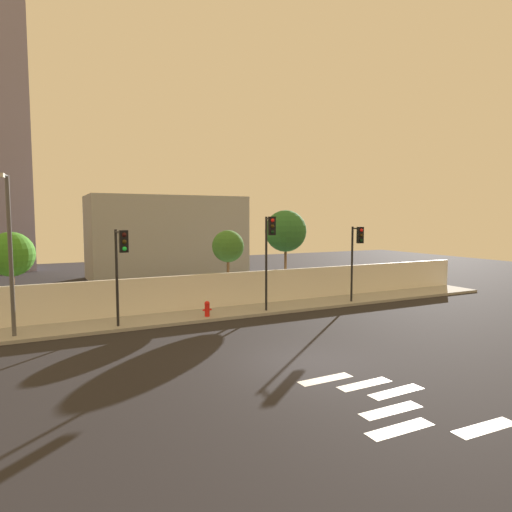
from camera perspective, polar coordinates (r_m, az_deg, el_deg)
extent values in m
plane|color=black|center=(15.51, 6.47, -13.49)|extent=(80.00, 80.00, 0.00)
cube|color=#999999|center=(22.55, -5.11, -7.43)|extent=(36.00, 2.40, 0.15)
cube|color=silver|center=(23.55, -6.29, -4.50)|extent=(36.00, 0.18, 1.80)
cube|color=silver|center=(12.32, 27.36, -19.00)|extent=(1.81, 0.49, 0.01)
cube|color=silver|center=(11.54, 18.02, -20.37)|extent=(1.80, 0.44, 0.01)
cube|color=silver|center=(12.44, 16.97, -18.43)|extent=(1.80, 0.45, 0.01)
cube|color=silver|center=(13.65, 17.59, -16.28)|extent=(1.81, 0.50, 0.01)
cube|color=silver|center=(13.97, 13.79, -15.69)|extent=(1.81, 0.49, 0.01)
cube|color=silver|center=(14.13, 8.92, -15.36)|extent=(1.81, 0.47, 0.01)
cylinder|color=black|center=(25.67, 12.22, -1.03)|extent=(0.12, 0.12, 4.26)
cylinder|color=black|center=(25.19, 12.77, 3.47)|extent=(0.22, 0.84, 0.08)
cube|color=black|center=(24.84, 13.24, 2.63)|extent=(0.37, 0.25, 0.90)
sphere|color=red|center=(24.73, 13.39, 3.25)|extent=(0.18, 0.18, 0.18)
sphere|color=#33260A|center=(24.73, 13.38, 2.60)|extent=(0.18, 0.18, 0.18)
sphere|color=black|center=(24.75, 13.36, 1.95)|extent=(0.18, 0.18, 0.18)
cylinder|color=black|center=(20.27, -17.44, -2.72)|extent=(0.12, 0.12, 4.25)
cylinder|color=black|center=(19.36, -17.14, 2.95)|extent=(0.14, 1.53, 0.08)
cube|color=black|center=(18.63, -16.63, 1.81)|extent=(0.35, 0.21, 0.90)
sphere|color=black|center=(18.50, -16.57, 2.63)|extent=(0.18, 0.18, 0.18)
sphere|color=#33260A|center=(18.51, -16.55, 1.77)|extent=(0.18, 0.18, 0.18)
sphere|color=#19F24C|center=(18.53, -16.53, 0.90)|extent=(0.18, 0.18, 0.18)
cylinder|color=black|center=(22.61, 1.32, -1.02)|extent=(0.12, 0.12, 4.80)
cylinder|color=black|center=(22.01, 1.69, 4.82)|extent=(0.29, 0.98, 0.08)
cube|color=black|center=(21.54, 2.06, 3.89)|extent=(0.37, 0.27, 0.90)
sphere|color=red|center=(21.42, 2.15, 4.60)|extent=(0.18, 0.18, 0.18)
sphere|color=#33260A|center=(21.42, 2.15, 3.85)|extent=(0.18, 0.18, 0.18)
sphere|color=black|center=(21.43, 2.15, 3.10)|extent=(0.18, 0.18, 0.18)
cylinder|color=#4C4C51|center=(20.11, -28.99, -0.05)|extent=(0.16, 0.16, 6.42)
cylinder|color=#4C4C51|center=(19.42, -29.93, 9.10)|extent=(0.41, 1.44, 0.10)
cylinder|color=red|center=(21.66, -6.30, -6.96)|extent=(0.24, 0.24, 0.58)
sphere|color=red|center=(21.60, -6.30, -6.11)|extent=(0.26, 0.26, 0.26)
cylinder|color=red|center=(21.60, -6.72, -6.92)|extent=(0.10, 0.09, 0.09)
cylinder|color=red|center=(21.72, -5.87, -6.85)|extent=(0.10, 0.09, 0.09)
cylinder|color=brown|center=(23.23, -28.75, -4.48)|extent=(0.20, 0.20, 2.68)
sphere|color=#3C8924|center=(23.02, -28.94, 0.20)|extent=(2.04, 2.04, 2.04)
cylinder|color=brown|center=(25.19, -3.59, -3.05)|extent=(0.16, 0.16, 2.81)
sphere|color=#3B752C|center=(24.99, -3.62, 1.27)|extent=(1.81, 1.81, 1.81)
cylinder|color=brown|center=(26.83, 3.80, -1.90)|extent=(0.15, 0.15, 3.42)
sphere|color=#2E6E31|center=(26.66, 3.83, 3.23)|extent=(2.50, 2.50, 2.50)
cube|color=#979797|center=(37.14, -11.41, 2.39)|extent=(12.21, 6.00, 6.63)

